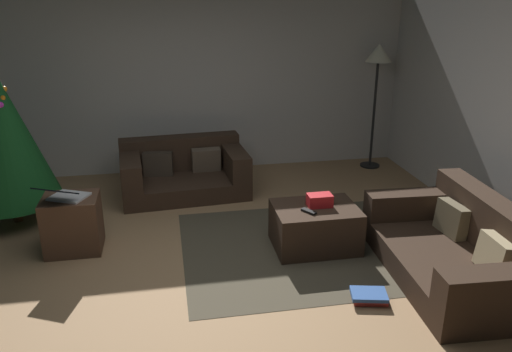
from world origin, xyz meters
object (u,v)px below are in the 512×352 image
object	(u,v)px
gift_box	(320,200)
corner_lamp	(378,63)
couch_right	(461,249)
side_table	(73,224)
couch_left	(183,172)
book_stack	(370,297)
ottoman	(315,227)
christmas_tree	(3,136)
tv_remote	(309,211)
laptop	(64,195)

from	to	relation	value
gift_box	corner_lamp	bearing A→B (deg)	56.47
couch_right	side_table	world-z (taller)	couch_right
gift_box	couch_left	bearing A→B (deg)	125.77
couch_right	book_stack	size ratio (longest dim) A/B	5.57
couch_left	book_stack	xyz separation A→B (m)	(1.37, -2.74, -0.22)
couch_left	couch_right	world-z (taller)	couch_right
ottoman	christmas_tree	size ratio (longest dim) A/B	0.45
ottoman	gift_box	xyz separation A→B (m)	(0.04, 0.02, 0.27)
ottoman	tv_remote	world-z (taller)	tv_remote
book_stack	corner_lamp	xyz separation A→B (m)	(1.34, 3.23, 1.44)
gift_box	side_table	size ratio (longest dim) A/B	0.43
christmas_tree	laptop	size ratio (longest dim) A/B	3.35
couch_right	laptop	xyz separation A→B (m)	(-3.47, 1.07, 0.35)
ottoman	christmas_tree	world-z (taller)	christmas_tree
couch_left	couch_right	bearing A→B (deg)	128.39
gift_box	laptop	xyz separation A→B (m)	(-2.40, 0.29, 0.12)
corner_lamp	gift_box	bearing A→B (deg)	-123.53
couch_left	couch_right	size ratio (longest dim) A/B	0.87
couch_right	christmas_tree	size ratio (longest dim) A/B	1.02
couch_right	ottoman	distance (m)	1.34
side_table	laptop	world-z (taller)	laptop
ottoman	side_table	xyz separation A→B (m)	(-2.33, 0.38, 0.06)
ottoman	christmas_tree	distance (m)	3.36
tv_remote	couch_right	bearing A→B (deg)	-60.60
tv_remote	side_table	size ratio (longest dim) A/B	0.29
laptop	corner_lamp	bearing A→B (deg)	26.43
christmas_tree	side_table	distance (m)	1.29
tv_remote	laptop	bearing A→B (deg)	136.77
christmas_tree	side_table	xyz separation A→B (m)	(0.73, -0.80, -0.70)
couch_left	corner_lamp	bearing A→B (deg)	-174.09
ottoman	tv_remote	bearing A→B (deg)	-133.42
tv_remote	side_table	xyz separation A→B (m)	(-2.22, 0.48, -0.16)
christmas_tree	gift_box	bearing A→B (deg)	-20.46
christmas_tree	book_stack	world-z (taller)	christmas_tree
couch_left	ottoman	size ratio (longest dim) A/B	1.96
ottoman	side_table	bearing A→B (deg)	170.83
tv_remote	corner_lamp	world-z (taller)	corner_lamp
couch_right	tv_remote	size ratio (longest dim) A/B	11.43
book_stack	corner_lamp	world-z (taller)	corner_lamp
side_table	book_stack	world-z (taller)	side_table
gift_box	book_stack	distance (m)	1.12
couch_left	couch_right	xyz separation A→B (m)	(2.31, -2.50, -0.00)
couch_right	tv_remote	bearing A→B (deg)	65.20
side_table	corner_lamp	xyz separation A→B (m)	(3.84, 1.86, 1.21)
gift_box	tv_remote	xyz separation A→B (m)	(-0.14, -0.13, -0.05)
tv_remote	side_table	distance (m)	2.28
couch_right	couch_left	bearing A→B (deg)	45.94
book_stack	laptop	bearing A→B (deg)	152.58
tv_remote	corner_lamp	size ratio (longest dim) A/B	0.09
couch_left	side_table	size ratio (longest dim) A/B	2.88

